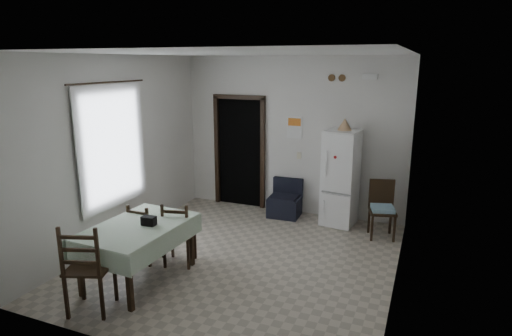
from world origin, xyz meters
The scene contains 25 objects.
ground centered at (0.00, 0.00, 0.00)m, with size 4.50×4.50×0.00m, color #AB9F8C.
ceiling centered at (0.00, 0.00, 2.90)m, with size 4.20×4.50×0.02m, color white, non-canonical shape.
wall_back centered at (0.00, 2.25, 1.45)m, with size 4.20×0.02×2.90m, color silver, non-canonical shape.
wall_front centered at (0.00, -2.25, 1.45)m, with size 4.20×0.02×2.90m, color silver, non-canonical shape.
wall_left centered at (-2.10, 0.00, 1.45)m, with size 0.02×4.50×2.90m, color silver, non-canonical shape.
wall_right centered at (2.10, 0.00, 1.45)m, with size 0.02×4.50×2.90m, color silver, non-canonical shape.
doorway centered at (-1.05, 2.45, 1.06)m, with size 1.06×0.52×2.22m.
window_recess centered at (-2.15, -0.20, 1.55)m, with size 0.10×1.20×1.60m, color silver.
curtain centered at (-2.04, -0.20, 1.55)m, with size 0.02×1.45×1.85m, color silver.
curtain_rod centered at (-2.03, -0.20, 2.50)m, with size 0.02×0.02×1.60m, color black.
calendar centered at (0.05, 2.24, 1.62)m, with size 0.28×0.02×0.40m, color white.
calendar_image centered at (0.05, 2.23, 1.72)m, with size 0.24×0.01×0.14m, color orange.
light_switch centered at (0.15, 2.24, 1.10)m, with size 0.08×0.02×0.12m, color beige.
vent_left centered at (0.70, 2.23, 2.52)m, with size 0.12×0.12×0.03m, color brown.
vent_right centered at (0.88, 2.23, 2.52)m, with size 0.12×0.12×0.03m, color brown.
emergency_light centered at (1.35, 2.21, 2.55)m, with size 0.25×0.07×0.09m, color white.
fridge centered at (0.99, 1.93, 0.83)m, with size 0.54×0.54×1.67m, color white, non-canonical shape.
tan_cone centered at (1.01, 1.97, 1.77)m, with size 0.24×0.24×0.20m, color tan.
navy_seat centered at (-0.01, 1.93, 0.34)m, with size 0.56×0.54×0.68m, color black, non-canonical shape.
corner_chair centered at (1.76, 1.58, 0.47)m, with size 0.40×0.40×0.93m, color black, non-canonical shape.
dining_table centered at (-1.00, -1.06, 0.38)m, with size 0.96×1.46×0.76m, color #B3CAAD, non-canonical shape.
black_bag centered at (-0.86, -1.00, 0.82)m, with size 0.18×0.11×0.12m, color black.
dining_chair_far_left centered at (-1.27, -0.55, 0.43)m, with size 0.37×0.37×0.86m, color black, non-canonical shape.
dining_chair_far_right centered at (-0.77, -0.45, 0.46)m, with size 0.40×0.40×0.92m, color black, non-canonical shape.
dining_chair_near_head centered at (-1.08, -1.85, 0.55)m, with size 0.47×0.47×1.09m, color black, non-canonical shape.
Camera 1 is at (2.34, -5.22, 2.79)m, focal length 30.00 mm.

